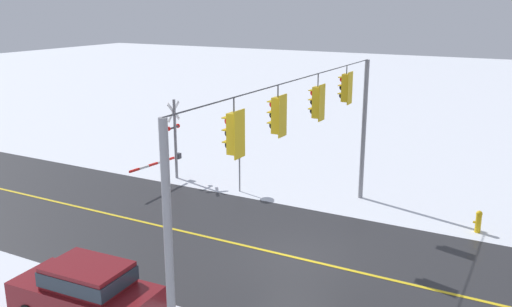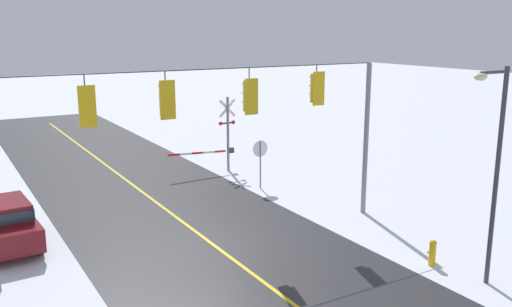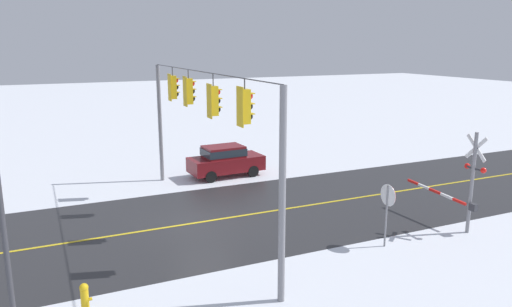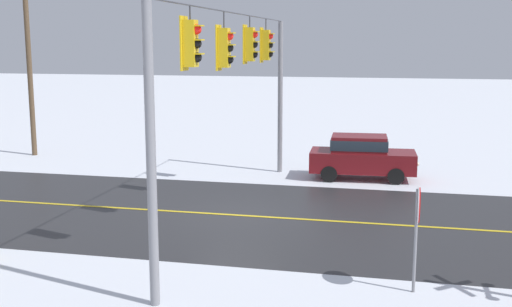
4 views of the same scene
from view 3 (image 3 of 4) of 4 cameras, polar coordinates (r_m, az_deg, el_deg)
name	(u,v)px [view 3 (image 3 of 4)]	position (r m, az deg, el deg)	size (l,w,h in m)	color
ground_plane	(204,222)	(20.61, -6.15, -7.95)	(160.00, 160.00, 0.00)	silver
road_asphalt	(48,246)	(19.73, -23.17, -9.91)	(9.00, 80.00, 0.01)	#28282B
lane_centre_line	(48,246)	(19.72, -23.17, -9.90)	(0.14, 72.00, 0.01)	gold
signal_span	(202,118)	(19.48, -6.38, 4.17)	(14.20, 0.47, 6.22)	gray
stop_sign	(388,202)	(18.21, 15.14, -5.44)	(0.80, 0.09, 2.35)	gray
railroad_crossing	(466,182)	(20.72, 23.38, -3.06)	(3.95, 0.31, 4.00)	gray
parked_car_maroon	(225,160)	(27.14, -3.62, -0.72)	(1.99, 4.27, 1.74)	maroon
fire_hydrant	(85,297)	(14.68, -19.39, -15.58)	(0.24, 0.31, 0.88)	gold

